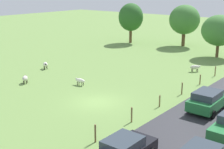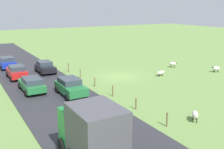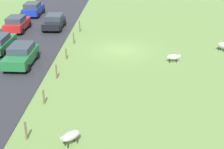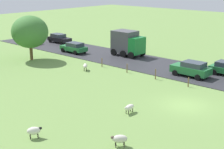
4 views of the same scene
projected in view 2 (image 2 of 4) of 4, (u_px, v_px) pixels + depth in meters
name	position (u px, v px, depth m)	size (l,w,h in m)	color
ground_plane	(120.00, 76.00, 34.70)	(160.00, 160.00, 0.00)	#6B8E47
road_strip	(44.00, 87.00, 29.94)	(8.00, 80.00, 0.06)	#2D2D33
sheep_0	(195.00, 115.00, 21.05)	(1.16, 1.17, 0.80)	beige
sheep_1	(216.00, 68.00, 36.69)	(1.08, 0.95, 0.82)	silver
sheep_2	(173.00, 64.00, 39.58)	(1.10, 1.09, 0.80)	beige
sheep_3	(161.00, 73.00, 34.62)	(1.21, 0.52, 0.71)	silver
fence_post_0	(69.00, 67.00, 36.92)	(0.12, 0.12, 1.22)	brown
fence_post_1	(80.00, 74.00, 33.56)	(0.12, 0.12, 1.16)	brown
fence_post_2	(95.00, 82.00, 30.21)	(0.12, 0.12, 1.00)	brown
fence_post_3	(113.00, 91.00, 26.82)	(0.12, 0.12, 1.15)	brown
fence_post_4	(136.00, 104.00, 23.47)	(0.12, 0.12, 1.03)	brown
fence_post_5	(167.00, 120.00, 20.09)	(0.12, 0.12, 1.12)	brown
truck_0	(93.00, 132.00, 15.20)	(2.82, 4.38, 3.48)	#197F33
car_0	(17.00, 72.00, 33.28)	(2.12, 4.00, 1.65)	red
car_2	(32.00, 84.00, 28.19)	(2.12, 4.57, 1.52)	#237238
car_3	(71.00, 87.00, 27.07)	(2.21, 4.32, 1.68)	#237238
car_5	(7.00, 62.00, 38.78)	(2.17, 4.03, 1.67)	#1933B2
car_7	(45.00, 67.00, 36.11)	(2.12, 3.89, 1.55)	black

